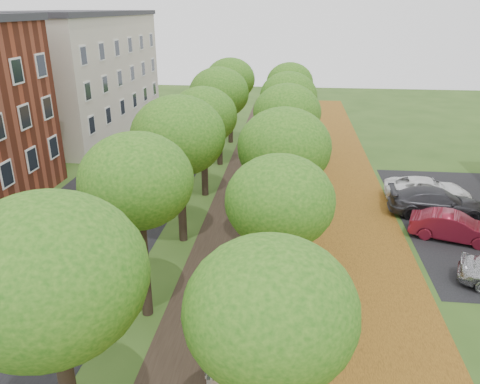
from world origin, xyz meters
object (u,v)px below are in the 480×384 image
(car_red, at_px, (454,227))
(bench, at_px, (216,360))
(car_grey, at_px, (437,202))
(car_white, at_px, (427,190))

(car_red, bearing_deg, bench, 152.82)
(car_grey, bearing_deg, car_white, 3.00)
(car_grey, bearing_deg, bench, 145.16)
(car_red, distance_m, car_white, 5.00)
(car_red, xyz_separation_m, car_grey, (0.00, 2.93, 0.07))
(car_red, height_order, car_grey, car_grey)
(bench, xyz_separation_m, car_white, (10.19, 15.18, 0.25))
(bench, height_order, car_grey, car_grey)
(car_red, relative_size, car_white, 0.84)
(bench, xyz_separation_m, car_grey, (10.19, 13.12, 0.33))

